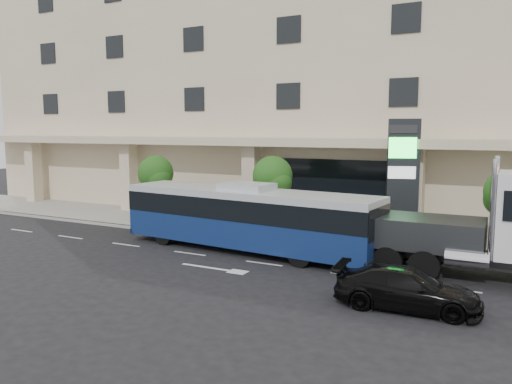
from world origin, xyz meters
The scene contains 11 objects.
ground centered at (0.00, 0.00, 0.00)m, with size 120.00×120.00×0.00m, color black.
sidewalk centered at (0.00, 5.00, 0.07)m, with size 120.00×6.00×0.15m, color gray.
curb centered at (0.00, 2.00, 0.07)m, with size 120.00×0.30×0.15m, color gray.
convention_center centered at (0.00, 15.42, 9.97)m, with size 60.00×17.60×20.00m.
tree_left centered at (-9.97, 3.59, 3.11)m, with size 2.27×2.20×4.22m.
tree_mid centered at (-1.97, 3.59, 3.26)m, with size 2.28×2.20×4.38m.
tree_right centered at (9.53, 3.59, 3.04)m, with size 2.10×2.00×4.04m.
city_bus centered at (-1.77, 0.18, 1.71)m, with size 13.46×4.02×3.36m.
tow_truck centered at (9.34, 0.28, 2.01)m, with size 10.70×2.78×4.88m.
black_sedan centered at (6.71, -4.40, 0.69)m, with size 1.93×4.76×1.38m, color black.
signage_pylon centered at (4.59, 5.46, 3.37)m, with size 1.67×1.01×6.34m.
Camera 1 is at (9.55, -20.95, 5.93)m, focal length 35.00 mm.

